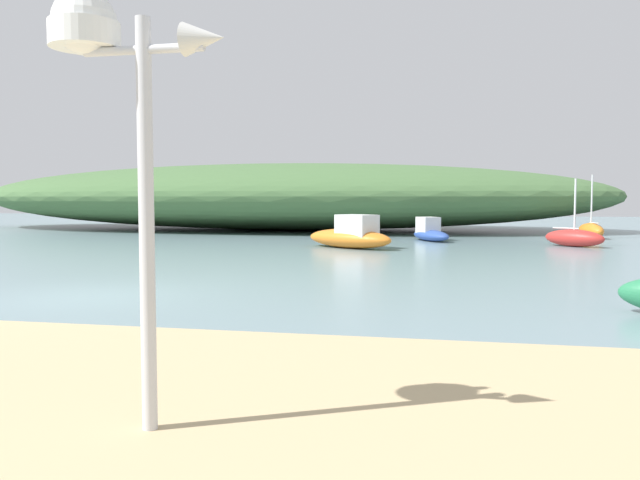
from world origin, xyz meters
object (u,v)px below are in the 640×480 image
motorboat_near_shore (430,232)px  sailboat_east_reach (574,238)px  mast_structure (106,64)px  sailboat_by_sandbar (591,230)px  motorboat_off_point (351,235)px

motorboat_near_shore → sailboat_east_reach: sailboat_east_reach is taller
mast_structure → sailboat_by_sandbar: bearing=72.2°
mast_structure → sailboat_east_reach: bearing=72.1°
mast_structure → sailboat_east_reach: 24.67m
mast_structure → sailboat_by_sandbar: size_ratio=1.10×
sailboat_by_sandbar → sailboat_east_reach: size_ratio=1.12×
motorboat_near_shore → mast_structure: bearing=-93.6°
sailboat_by_sandbar → sailboat_east_reach: sailboat_by_sandbar is taller
mast_structure → motorboat_near_shore: 25.85m
motorboat_off_point → mast_structure: bearing=-86.3°
motorboat_near_shore → sailboat_by_sandbar: bearing=23.9°
sailboat_east_reach → mast_structure: bearing=-107.9°
motorboat_near_shore → motorboat_off_point: bearing=-120.6°
sailboat_by_sandbar → motorboat_off_point: bearing=-141.8°
sailboat_east_reach → motorboat_off_point: (-8.89, -2.66, 0.14)m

